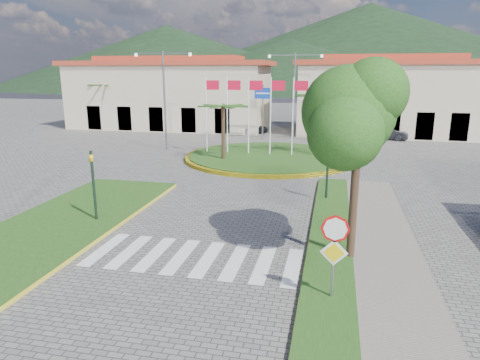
% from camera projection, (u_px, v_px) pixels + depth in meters
% --- Properties ---
extents(ground, '(160.00, 160.00, 0.00)m').
position_uv_depth(ground, '(143.00, 319.00, 11.44)').
color(ground, '#5F5C5A').
rests_on(ground, ground).
extents(sidewalk_right, '(4.00, 28.00, 0.15)m').
position_uv_depth(sidewalk_right, '(371.00, 304.00, 12.06)').
color(sidewalk_right, gray).
rests_on(sidewalk_right, ground).
extents(verge_right, '(1.60, 28.00, 0.18)m').
position_uv_depth(verge_right, '(328.00, 298.00, 12.31)').
color(verge_right, '#1F4614').
rests_on(verge_right, ground).
extents(median_left, '(5.00, 14.00, 0.18)m').
position_uv_depth(median_left, '(63.00, 223.00, 18.46)').
color(median_left, '#1F4614').
rests_on(median_left, ground).
extents(crosswalk, '(8.00, 3.00, 0.01)m').
position_uv_depth(crosswalk, '(192.00, 257.00, 15.23)').
color(crosswalk, silver).
rests_on(crosswalk, ground).
extents(roundabout_island, '(12.70, 12.70, 6.00)m').
position_uv_depth(roundabout_island, '(269.00, 157.00, 32.21)').
color(roundabout_island, yellow).
rests_on(roundabout_island, ground).
extents(stop_sign, '(0.80, 0.11, 2.65)m').
position_uv_depth(stop_sign, '(334.00, 244.00, 11.83)').
color(stop_sign, slate).
rests_on(stop_sign, ground).
extents(deciduous_tree, '(3.60, 3.60, 6.80)m').
position_uv_depth(deciduous_tree, '(360.00, 112.00, 13.74)').
color(deciduous_tree, black).
rests_on(deciduous_tree, ground).
extents(traffic_light_left, '(0.15, 0.18, 3.20)m').
position_uv_depth(traffic_light_left, '(93.00, 180.00, 18.20)').
color(traffic_light_left, black).
rests_on(traffic_light_left, ground).
extents(traffic_light_right, '(0.15, 0.18, 3.20)m').
position_uv_depth(traffic_light_right, '(328.00, 164.00, 21.37)').
color(traffic_light_right, black).
rests_on(traffic_light_right, ground).
extents(traffic_light_far, '(0.18, 0.15, 3.20)m').
position_uv_depth(traffic_light_far, '(377.00, 129.00, 33.88)').
color(traffic_light_far, black).
rests_on(traffic_light_far, ground).
extents(direction_sign_west, '(1.60, 0.14, 5.20)m').
position_uv_depth(direction_sign_west, '(263.00, 103.00, 40.28)').
color(direction_sign_west, slate).
rests_on(direction_sign_west, ground).
extents(direction_sign_east, '(1.60, 0.14, 5.20)m').
position_uv_depth(direction_sign_east, '(317.00, 104.00, 39.23)').
color(direction_sign_east, slate).
rests_on(direction_sign_east, ground).
extents(street_lamp_centre, '(4.80, 0.16, 8.00)m').
position_uv_depth(street_lamp_centre, '(294.00, 93.00, 38.49)').
color(street_lamp_centre, slate).
rests_on(street_lamp_centre, ground).
extents(street_lamp_west, '(4.80, 0.16, 8.00)m').
position_uv_depth(street_lamp_west, '(164.00, 95.00, 34.91)').
color(street_lamp_west, slate).
rests_on(street_lamp_west, ground).
extents(building_left, '(23.32, 9.54, 8.05)m').
position_uv_depth(building_left, '(170.00, 93.00, 49.35)').
color(building_left, beige).
rests_on(building_left, ground).
extents(building_right, '(19.08, 9.54, 8.05)m').
position_uv_depth(building_right, '(388.00, 96.00, 44.32)').
color(building_right, beige).
rests_on(building_right, ground).
extents(hill_far_west, '(140.00, 140.00, 22.00)m').
position_uv_depth(hill_far_west, '(167.00, 58.00, 152.65)').
color(hill_far_west, black).
rests_on(hill_far_west, ground).
extents(hill_far_mid, '(180.00, 180.00, 30.00)m').
position_uv_depth(hill_far_mid, '(368.00, 47.00, 155.90)').
color(hill_far_mid, black).
rests_on(hill_far_mid, ground).
extents(hill_near_back, '(110.00, 110.00, 16.00)m').
position_uv_depth(hill_near_back, '(290.00, 66.00, 134.51)').
color(hill_near_back, black).
rests_on(hill_near_back, ground).
extents(white_van, '(4.88, 2.85, 1.28)m').
position_uv_depth(white_van, '(236.00, 127.00, 45.33)').
color(white_van, silver).
rests_on(white_van, ground).
extents(car_dark_a, '(3.96, 1.96, 1.30)m').
position_uv_depth(car_dark_a, '(250.00, 127.00, 45.53)').
color(car_dark_a, black).
rests_on(car_dark_a, ground).
extents(car_dark_b, '(4.22, 2.23, 1.32)m').
position_uv_depth(car_dark_b, '(387.00, 133.00, 41.20)').
color(car_dark_b, black).
rests_on(car_dark_b, ground).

